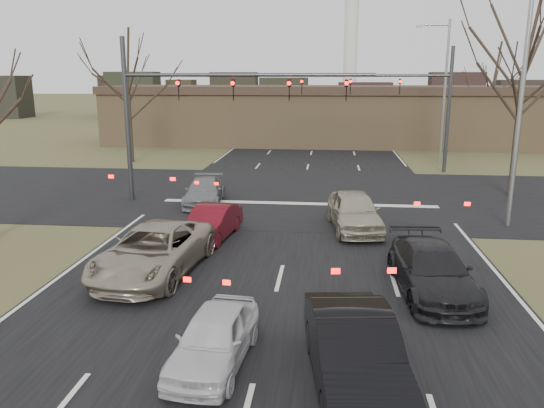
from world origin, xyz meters
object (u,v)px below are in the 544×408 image
at_px(building, 336,115).
at_px(car_black_hatch, 354,352).
at_px(streetlight_right_near, 517,90).
at_px(streetlight_right_far, 443,84).
at_px(car_charcoal_sedan, 432,270).
at_px(car_silver_ahead, 354,211).
at_px(car_grey_ahead, 204,192).
at_px(car_red_ahead, 212,223).
at_px(car_silver_suv, 154,251).
at_px(car_white_sedan, 214,338).
at_px(mast_arm_far, 405,94).
at_px(mast_arm_near, 191,99).

height_order(building, car_black_hatch, building).
relative_size(streetlight_right_near, car_black_hatch, 2.15).
relative_size(streetlight_right_far, car_charcoal_sedan, 2.09).
xyz_separation_m(streetlight_right_far, car_silver_ahead, (-6.80, -18.29, -4.80)).
distance_m(car_black_hatch, car_grey_ahead, 16.63).
height_order(building, car_silver_ahead, building).
relative_size(streetlight_right_near, car_grey_ahead, 2.33).
relative_size(car_grey_ahead, car_red_ahead, 1.09).
height_order(car_charcoal_sedan, car_grey_ahead, car_charcoal_sedan).
bearing_deg(car_silver_ahead, building, 83.59).
height_order(streetlight_right_near, car_charcoal_sedan, streetlight_right_near).
height_order(building, streetlight_right_far, streetlight_right_far).
bearing_deg(car_silver_ahead, car_black_hatch, -99.92).
bearing_deg(car_grey_ahead, streetlight_right_near, -16.40).
distance_m(streetlight_right_far, car_black_hatch, 31.00).
relative_size(car_black_hatch, car_grey_ahead, 1.09).
distance_m(car_silver_suv, car_silver_ahead, 8.69).
distance_m(streetlight_right_near, car_white_sedan, 16.36).
xyz_separation_m(mast_arm_far, streetlight_right_near, (2.64, -13.00, 0.57)).
relative_size(mast_arm_near, car_red_ahead, 3.08).
height_order(car_silver_suv, car_red_ahead, car_silver_suv).
bearing_deg(mast_arm_near, car_grey_ahead, -39.04).
distance_m(mast_arm_near, car_white_sedan, 16.36).
distance_m(streetlight_right_near, car_red_ahead, 13.19).
relative_size(streetlight_right_far, car_grey_ahead, 2.33).
relative_size(car_white_sedan, car_black_hatch, 0.77).
relative_size(mast_arm_near, car_silver_ahead, 2.61).
bearing_deg(car_black_hatch, streetlight_right_near, 54.16).
distance_m(mast_arm_near, car_red_ahead, 7.89).
bearing_deg(car_black_hatch, streetlight_right_far, 68.44).
bearing_deg(car_silver_suv, car_silver_ahead, 46.69).
bearing_deg(building, car_grey_ahead, -104.54).
height_order(building, car_charcoal_sedan, building).
xyz_separation_m(car_grey_ahead, car_red_ahead, (1.61, -5.64, 0.03)).
xyz_separation_m(streetlight_right_near, car_silver_suv, (-12.82, -7.02, -4.82)).
height_order(mast_arm_near, car_silver_ahead, mast_arm_near).
bearing_deg(mast_arm_near, car_silver_ahead, -28.95).
bearing_deg(streetlight_right_near, car_silver_suv, -151.28).
distance_m(car_silver_suv, car_charcoal_sedan, 8.49).
relative_size(building, mast_arm_near, 3.50).
distance_m(car_black_hatch, car_red_ahead, 10.85).
xyz_separation_m(car_white_sedan, car_black_hatch, (2.98, -0.60, 0.16)).
relative_size(streetlight_right_near, car_silver_ahead, 2.16).
xyz_separation_m(building, car_charcoal_sedan, (2.47, -35.65, -1.97)).
xyz_separation_m(mast_arm_near, car_silver_ahead, (7.76, -4.29, -4.28)).
relative_size(building, car_grey_ahead, 9.90).
bearing_deg(streetlight_right_near, building, 103.69).
relative_size(streetlight_right_near, car_white_sedan, 2.80).
distance_m(car_grey_ahead, car_silver_ahead, 8.09).
distance_m(building, streetlight_right_far, 13.53).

